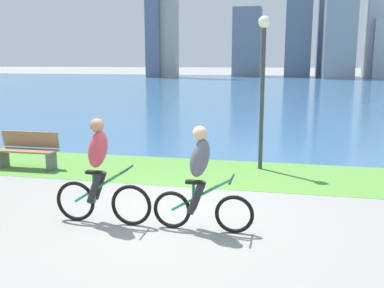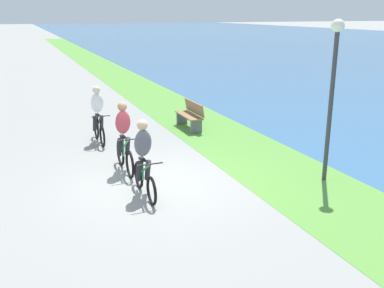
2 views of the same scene
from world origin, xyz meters
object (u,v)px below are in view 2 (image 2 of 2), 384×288
Objects in this scene: cyclist_distant_rear at (98,115)px; lamppost_tall at (333,77)px; cyclist_trailing at (124,138)px; bench_near_path at (190,115)px; cyclist_lead at (144,158)px.

lamppost_tall is at bearing 40.37° from cyclist_distant_rear.
bench_near_path is (-3.23, 3.00, -0.39)m from cyclist_trailing.
cyclist_distant_rear is (-4.34, -0.15, 0.01)m from cyclist_lead.
bench_near_path is at bearing 148.53° from cyclist_lead.
cyclist_lead reaches higher than bench_near_path.
cyclist_trailing is at bearing -42.91° from bench_near_path.
cyclist_lead is 1.63m from cyclist_trailing.
lamppost_tall is (2.30, 4.14, 1.54)m from cyclist_trailing.
bench_near_path is 5.97m from lamppost_tall.
lamppost_tall is (5.53, 1.14, 1.93)m from bench_near_path.
cyclist_lead is at bearing -31.47° from bench_near_path.
cyclist_distant_rear is at bearing -177.40° from cyclist_trailing.
lamppost_tall is at bearing 80.72° from cyclist_lead.
cyclist_lead is at bearing 2.01° from cyclist_distant_rear.
lamppost_tall is (0.67, 4.11, 1.55)m from cyclist_lead.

